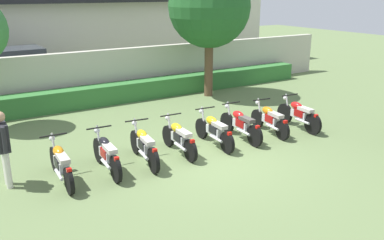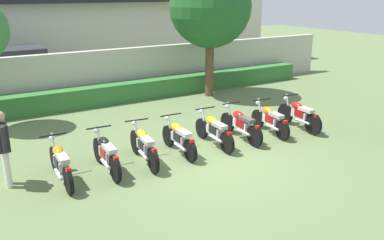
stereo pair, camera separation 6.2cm
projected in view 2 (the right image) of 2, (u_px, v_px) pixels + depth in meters
The scene contains 15 objects.
ground at pixel (215, 160), 10.20m from camera, with size 60.00×60.00×0.00m, color #607547.
building at pixel (54, 1), 21.14m from camera, with size 22.68×6.50×6.91m.
compound_wall at pixel (109, 74), 15.77m from camera, with size 21.54×0.30×1.89m, color #BCB7A8.
hedge_row at pixel (117, 93), 15.38m from camera, with size 17.24×0.70×0.71m, color #337033.
parked_car at pixel (13, 73), 16.07m from camera, with size 4.58×2.24×1.89m.
tree_far_side at pixel (210, 7), 15.41m from camera, with size 3.11×3.11×5.00m.
motorcycle_in_row_0 at pixel (60, 163), 8.95m from camera, with size 0.60×1.91×0.95m.
motorcycle_in_row_1 at pixel (106, 153), 9.44m from camera, with size 0.60×1.87×0.96m.
motorcycle_in_row_2 at pixel (144, 145), 9.94m from camera, with size 0.60×1.94×0.96m.
motorcycle_in_row_3 at pixel (179, 137), 10.49m from camera, with size 0.60×1.80×0.94m.
motorcycle_in_row_4 at pixel (214, 130), 11.05m from camera, with size 0.60×1.89×0.95m.
motorcycle_in_row_5 at pixel (241, 124), 11.51m from camera, with size 0.60×1.93×0.96m.
motorcycle_in_row_6 at pixel (270, 119), 11.97m from camera, with size 0.60×1.79×0.94m.
motorcycle_in_row_7 at pixel (299, 114), 12.38m from camera, with size 0.60×1.85×0.97m.
inspector_person at pixel (3, 142), 8.59m from camera, with size 0.22×0.67×1.67m.
Camera 2 is at (-5.39, -7.75, 4.04)m, focal length 38.53 mm.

